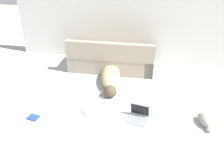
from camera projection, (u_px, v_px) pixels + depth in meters
wall_back at (139, 15)px, 6.16m from camera, size 6.43×0.06×2.45m
couch at (112, 60)px, 6.16m from camera, size 2.08×0.87×0.82m
dog at (111, 77)px, 5.60m from camera, size 0.60×1.60×0.31m
cat at (205, 121)px, 4.37m from camera, size 0.27×0.55×0.17m
laptop_open at (139, 114)px, 4.53m from camera, size 0.41×0.39×0.27m
book_blue at (33, 117)px, 4.56m from camera, size 0.22×0.20×0.02m
book_cream at (87, 112)px, 4.71m from camera, size 0.27×0.28×0.02m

